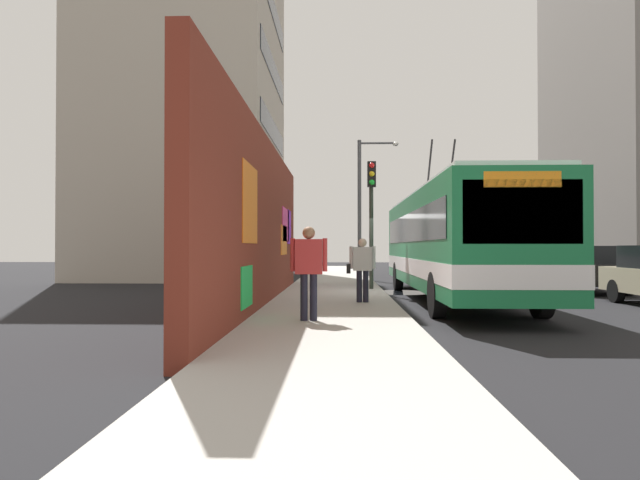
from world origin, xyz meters
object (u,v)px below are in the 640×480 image
at_px(city_bus, 452,240).
at_px(street_lamp, 364,197).
at_px(parked_car_navy, 526,263).
at_px(parked_car_black, 581,267).
at_px(pedestrian_at_curb, 362,265).
at_px(pedestrian_near_wall, 309,265).
at_px(traffic_light, 371,203).

distance_m(city_bus, street_lamp, 11.08).
distance_m(city_bus, parked_car_navy, 10.72).
height_order(parked_car_black, pedestrian_at_curb, pedestrian_at_curb).
relative_size(parked_car_black, pedestrian_at_curb, 3.05).
xyz_separation_m(parked_car_navy, street_lamp, (1.34, 7.22, 3.09)).
xyz_separation_m(parked_car_black, pedestrian_near_wall, (-9.24, 9.00, 0.37)).
bearing_deg(parked_car_navy, traffic_light, 133.06).
height_order(city_bus, pedestrian_at_curb, city_bus).
height_order(city_bus, pedestrian_near_wall, city_bus).
relative_size(traffic_light, street_lamp, 0.65).
bearing_deg(parked_car_navy, pedestrian_at_curb, 145.39).
height_order(city_bus, parked_car_navy, city_bus).
bearing_deg(city_bus, pedestrian_near_wall, 145.92).
distance_m(parked_car_navy, pedestrian_at_curb, 13.82).
relative_size(parked_car_navy, pedestrian_near_wall, 2.55).
bearing_deg(parked_car_black, parked_car_navy, -0.00).
xyz_separation_m(pedestrian_near_wall, traffic_light, (8.07, -1.65, 1.80)).
bearing_deg(pedestrian_at_curb, city_bus, -52.36).
distance_m(parked_car_black, pedestrian_near_wall, 12.90).
bearing_deg(street_lamp, city_bus, -169.27).
height_order(parked_car_navy, street_lamp, street_lamp).
xyz_separation_m(parked_car_navy, pedestrian_at_curb, (-11.37, 7.85, 0.25)).
xyz_separation_m(pedestrian_at_curb, traffic_light, (4.50, -0.50, 1.92)).
bearing_deg(pedestrian_at_curb, traffic_light, -6.30).
xyz_separation_m(pedestrian_near_wall, street_lamp, (16.28, -1.77, 2.72)).
xyz_separation_m(traffic_light, street_lamp, (8.21, -0.13, 0.92)).
bearing_deg(parked_car_black, pedestrian_near_wall, 135.76).
bearing_deg(pedestrian_near_wall, traffic_light, -11.52).
relative_size(city_bus, pedestrian_at_curb, 7.75).
relative_size(parked_car_black, traffic_light, 1.15).
height_order(parked_car_black, parked_car_navy, same).
relative_size(pedestrian_at_curb, pedestrian_near_wall, 0.91).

